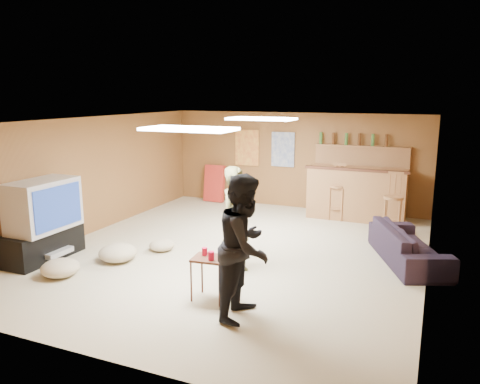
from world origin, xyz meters
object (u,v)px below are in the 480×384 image
at_px(person_black, 245,246).
at_px(sofa, 408,245).
at_px(bar_counter, 356,194).
at_px(person_olive, 236,220).
at_px(tray_table, 210,278).
at_px(tv_body, 43,205).

xyz_separation_m(person_black, sofa, (1.69, 2.69, -0.58)).
bearing_deg(bar_counter, person_olive, -106.88).
bearing_deg(tray_table, bar_counter, 77.41).
xyz_separation_m(tv_body, person_olive, (3.01, 0.71, -0.10)).
xyz_separation_m(tv_body, tray_table, (3.09, -0.31, -0.61)).
xyz_separation_m(person_olive, person_black, (0.65, -1.24, 0.06)).
relative_size(person_olive, tray_table, 2.79).
xyz_separation_m(person_olive, tray_table, (0.07, -1.01, -0.51)).
height_order(bar_counter, tray_table, bar_counter).
distance_m(bar_counter, tray_table, 4.88).
xyz_separation_m(tv_body, person_black, (3.66, -0.53, -0.04)).
relative_size(sofa, tray_table, 3.38).
xyz_separation_m(sofa, tray_table, (-2.26, -2.46, 0.00)).
bearing_deg(tray_table, sofa, 47.43).
bearing_deg(person_olive, bar_counter, 0.44).
bearing_deg(person_olive, person_black, -135.01).
distance_m(tv_body, person_olive, 3.10).
height_order(person_black, tray_table, person_black).
height_order(person_olive, person_black, person_black).
relative_size(bar_counter, person_black, 1.16).
height_order(bar_counter, sofa, bar_counter).
bearing_deg(person_black, bar_counter, -6.27).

